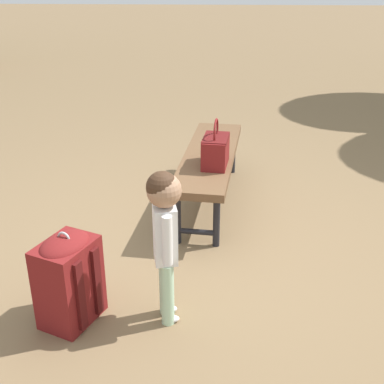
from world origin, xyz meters
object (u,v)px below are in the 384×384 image
(park_bench, at_px, (210,159))
(backpack_large, at_px, (68,277))
(handbag, at_px, (216,150))
(child_standing, at_px, (165,225))

(park_bench, bearing_deg, backpack_large, -25.82)
(park_bench, distance_m, handbag, 0.33)
(backpack_large, bearing_deg, park_bench, 154.18)
(park_bench, relative_size, handbag, 4.44)
(park_bench, xyz_separation_m, backpack_large, (1.57, -0.76, -0.11))
(child_standing, bearing_deg, backpack_large, -86.59)
(handbag, height_order, backpack_large, handbag)
(child_standing, relative_size, backpack_large, 1.60)
(handbag, xyz_separation_m, backpack_large, (1.30, -0.81, -0.29))
(handbag, relative_size, backpack_large, 0.64)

